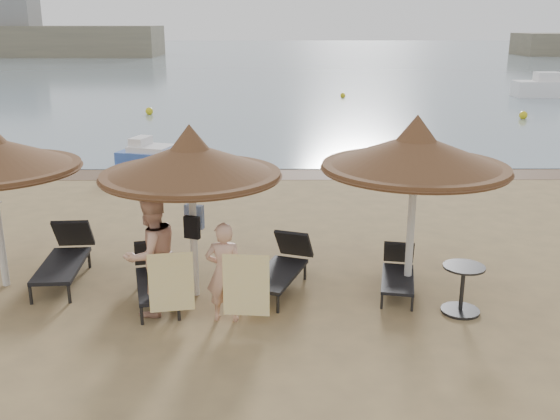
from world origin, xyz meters
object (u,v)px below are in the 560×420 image
(lounger_near_left, at_px, (155,275))
(lounger_near_right, at_px, (282,265))
(lounger_far_right, at_px, (398,271))
(palapa_center, at_px, (190,161))
(pedal_boat, at_px, (151,156))
(person_left, at_px, (151,246))
(palapa_right, at_px, (416,153))
(person_right, at_px, (224,264))
(side_table, at_px, (462,291))
(lounger_far_left, at_px, (65,256))

(lounger_near_left, height_order, lounger_near_right, lounger_near_right)
(lounger_near_left, xyz_separation_m, lounger_far_right, (4.27, 0.29, -0.06))
(palapa_center, xyz_separation_m, pedal_boat, (-2.71, 10.11, -2.04))
(lounger_near_left, bearing_deg, person_left, -95.40)
(palapa_right, height_order, person_right, palapa_right)
(palapa_center, relative_size, side_table, 3.72)
(lounger_far_left, height_order, pedal_boat, pedal_boat)
(palapa_right, distance_m, pedal_boat, 12.08)
(lounger_far_right, bearing_deg, side_table, -36.68)
(lounger_far_left, relative_size, side_table, 2.66)
(lounger_near_left, height_order, side_table, lounger_near_left)
(person_left, bearing_deg, person_right, 123.81)
(palapa_center, relative_size, lounger_near_left, 1.49)
(lounger_far_left, distance_m, side_table, 7.12)
(person_left, height_order, person_right, person_left)
(palapa_right, bearing_deg, pedal_boat, 122.86)
(lounger_near_left, height_order, lounger_far_right, lounger_near_left)
(lounger_far_left, relative_size, pedal_boat, 0.93)
(lounger_far_right, height_order, person_left, person_left)
(lounger_near_left, height_order, person_right, person_right)
(lounger_far_left, height_order, person_left, person_left)
(lounger_near_left, relative_size, person_right, 1.07)
(person_right, bearing_deg, side_table, -172.42)
(lounger_near_right, distance_m, side_table, 3.12)
(palapa_center, relative_size, palapa_right, 0.96)
(palapa_right, bearing_deg, lounger_far_right, 142.95)
(palapa_center, xyz_separation_m, lounger_far_right, (3.59, 0.24, -2.06))
(lounger_far_left, bearing_deg, person_left, -41.72)
(palapa_center, bearing_deg, lounger_near_left, -175.70)
(lounger_far_left, bearing_deg, lounger_near_right, -10.08)
(lounger_near_right, distance_m, person_right, 1.72)
(palapa_right, relative_size, person_left, 1.36)
(lounger_near_right, bearing_deg, palapa_right, 13.69)
(palapa_right, bearing_deg, side_table, -49.72)
(palapa_right, xyz_separation_m, lounger_far_left, (-6.25, 0.66, -2.08))
(palapa_right, distance_m, lounger_far_left, 6.62)
(lounger_near_right, relative_size, person_right, 1.09)
(palapa_center, distance_m, palapa_right, 3.74)
(palapa_right, relative_size, pedal_boat, 1.36)
(palapa_right, distance_m, lounger_near_left, 4.90)
(lounger_far_left, bearing_deg, palapa_right, -10.21)
(lounger_near_left, height_order, person_left, person_left)
(person_left, bearing_deg, side_table, 136.46)
(person_right, relative_size, pedal_boat, 0.82)
(lounger_far_left, xyz_separation_m, lounger_near_left, (1.83, -0.84, -0.04))
(lounger_near_left, xyz_separation_m, side_table, (5.13, -0.67, -0.01))
(lounger_near_left, bearing_deg, side_table, -21.51)
(pedal_boat, bearing_deg, palapa_center, -57.46)
(side_table, distance_m, pedal_boat, 12.98)
(lounger_far_left, xyz_separation_m, side_table, (6.96, -1.50, -0.04))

